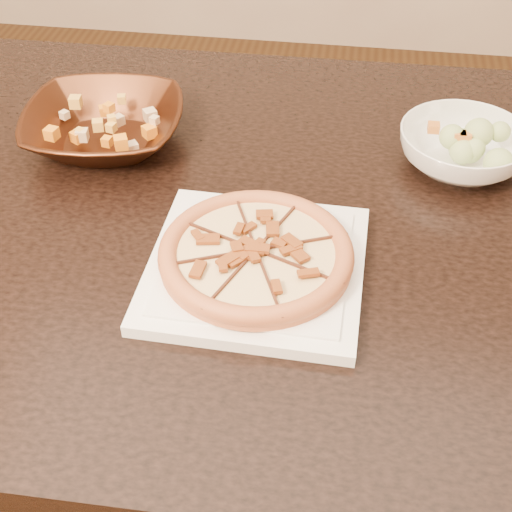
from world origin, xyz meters
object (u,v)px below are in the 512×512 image
Objects in this scene: dining_table at (213,248)px; pizza at (256,254)px; bronze_bowl at (105,127)px; salad_bowl at (462,149)px; plate at (256,267)px.

pizza reaches higher than dining_table.
dining_table is at bearing -33.80° from bronze_bowl.
bronze_bowl is (-0.29, 0.28, -0.00)m from pizza.
bronze_bowl is 1.29× the size of salad_bowl.
salad_bowl is (0.37, 0.15, 0.12)m from dining_table.
plate is (0.09, -0.14, 0.10)m from dining_table.
salad_bowl is at bearing 46.13° from pizza.
salad_bowl reaches higher than dining_table.
salad_bowl reaches higher than plate.
salad_bowl is at bearing 46.13° from plate.
bronze_bowl and salad_bowl have the same top height.
plate is 0.02m from pizza.
plate is 1.12× the size of bronze_bowl.
bronze_bowl is at bearing -178.11° from salad_bowl.
dining_table is 0.19m from plate.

